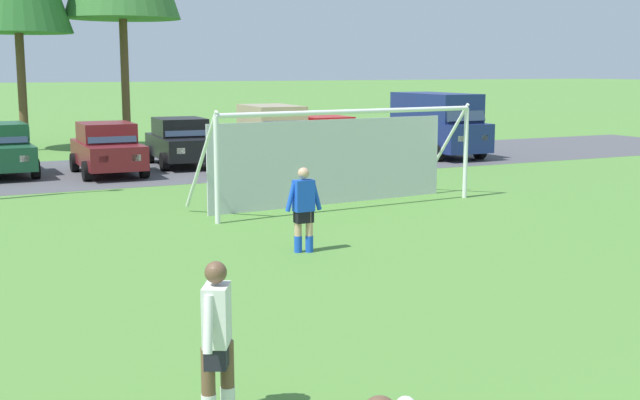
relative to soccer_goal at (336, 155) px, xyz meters
name	(u,v)px	position (x,y,z in m)	size (l,w,h in m)	color
ground_plane	(270,221)	(-2.38, -1.31, -1.29)	(400.00, 400.00, 0.00)	#518438
parking_lot_strip	(150,169)	(-2.38, 9.59, -1.29)	(52.00, 8.40, 0.01)	#4C4C51
soccer_goal	(336,155)	(0.00, 0.00, 0.00)	(7.55, 2.57, 2.57)	white
player_striker_near	(217,342)	(-7.05, -11.17, -0.47)	(0.50, 0.65, 1.64)	brown
player_winger_left	(304,210)	(-3.07, -4.63, -0.47)	(0.73, 0.25, 1.64)	tan
parked_car_slot_left	(0,149)	(-7.22, 10.02, -0.42)	(2.08, 4.22, 1.72)	#194C2D
parked_car_slot_center_left	(108,148)	(-4.00, 8.74, -0.42)	(2.12, 4.24, 1.72)	maroon
parked_car_slot_center	(181,142)	(-1.07, 10.17, -0.42)	(2.23, 4.30, 1.72)	black
parked_car_slot_center_right	(273,134)	(2.08, 9.11, -0.18)	(2.36, 4.71, 2.16)	tan
parked_car_slot_right	(325,139)	(4.13, 8.95, -0.42)	(2.10, 4.23, 1.72)	red
parked_car_slot_far_right	(437,123)	(9.02, 8.73, 0.05)	(2.27, 4.83, 2.52)	navy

